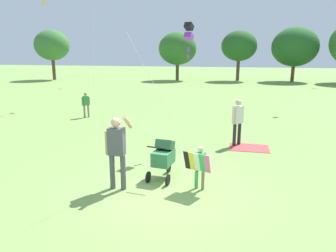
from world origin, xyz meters
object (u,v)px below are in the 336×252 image
(child_with_butterfly_kite, at_px, (200,164))
(person_red_shirt, at_px, (86,103))
(picnic_blanket, at_px, (249,148))
(stroller, at_px, (164,155))
(person_sitting_far, at_px, (238,119))
(person_adult_flyer, at_px, (117,147))
(kite_adult_black, at_px, (188,33))

(child_with_butterfly_kite, xyz_separation_m, person_red_shirt, (-6.43, 7.08, 0.09))
(person_red_shirt, xyz_separation_m, picnic_blanket, (7.70, -3.47, -0.72))
(stroller, relative_size, person_sitting_far, 0.69)
(person_adult_flyer, xyz_separation_m, picnic_blanket, (3.15, 3.98, -1.03))
(child_with_butterfly_kite, distance_m, person_adult_flyer, 1.96)
(person_adult_flyer, xyz_separation_m, person_sitting_far, (2.72, 4.21, -0.10))
(person_red_shirt, bearing_deg, child_with_butterfly_kite, -47.74)
(person_adult_flyer, height_order, kite_adult_black, kite_adult_black)
(person_red_shirt, bearing_deg, person_sitting_far, -24.03)
(person_adult_flyer, height_order, person_sitting_far, person_adult_flyer)
(kite_adult_black, xyz_separation_m, person_red_shirt, (-5.65, 4.00, -3.01))
(child_with_butterfly_kite, xyz_separation_m, person_adult_flyer, (-1.88, -0.38, 0.41))
(stroller, distance_m, picnic_blanket, 3.89)
(person_sitting_far, bearing_deg, person_adult_flyer, -122.82)
(person_red_shirt, bearing_deg, person_adult_flyer, -58.58)
(person_adult_flyer, height_order, stroller, person_adult_flyer)
(stroller, distance_m, person_red_shirt, 8.56)
(person_red_shirt, height_order, person_sitting_far, person_sitting_far)
(child_with_butterfly_kite, distance_m, person_red_shirt, 9.56)
(person_adult_flyer, bearing_deg, stroller, 43.78)
(person_adult_flyer, distance_m, person_sitting_far, 5.01)
(person_adult_flyer, height_order, person_red_shirt, person_adult_flyer)
(person_adult_flyer, relative_size, stroller, 1.63)
(stroller, bearing_deg, person_sitting_far, 61.55)
(kite_adult_black, distance_m, person_red_shirt, 7.55)
(stroller, relative_size, kite_adult_black, 0.27)
(child_with_butterfly_kite, xyz_separation_m, stroller, (-0.97, 0.49, -0.03))
(child_with_butterfly_kite, relative_size, picnic_blanket, 0.81)
(person_adult_flyer, relative_size, person_sitting_far, 1.13)
(picnic_blanket, bearing_deg, person_red_shirt, 155.75)
(kite_adult_black, relative_size, person_red_shirt, 3.30)
(kite_adult_black, relative_size, picnic_blanket, 3.13)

